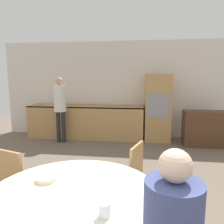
% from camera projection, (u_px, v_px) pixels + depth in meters
% --- Properties ---
extents(wall_back, '(6.87, 0.05, 2.60)m').
position_uv_depth(wall_back, '(125.00, 90.00, 6.00)').
color(wall_back, silver).
rests_on(wall_back, ground_plane).
extents(kitchen_counter, '(3.09, 0.60, 0.88)m').
position_uv_depth(kitchen_counter, '(86.00, 121.00, 5.93)').
color(kitchen_counter, tan).
rests_on(kitchen_counter, ground_plane).
extents(oven_unit, '(0.65, 0.59, 1.72)m').
position_uv_depth(oven_unit, '(158.00, 108.00, 5.62)').
color(oven_unit, tan).
rests_on(oven_unit, ground_plane).
extents(sideboard, '(0.97, 0.45, 0.85)m').
position_uv_depth(sideboard, '(204.00, 129.00, 5.22)').
color(sideboard, '#51331E').
rests_on(sideboard, ground_plane).
extents(dining_table, '(1.40, 1.40, 0.73)m').
position_uv_depth(dining_table, '(74.00, 215.00, 1.75)').
color(dining_table, '#51331E').
rests_on(dining_table, ground_plane).
extents(chair_far_left, '(0.50, 0.50, 0.88)m').
position_uv_depth(chair_far_left, '(2.00, 189.00, 2.23)').
color(chair_far_left, tan).
rests_on(chair_far_left, ground_plane).
extents(chair_far_right, '(0.51, 0.51, 0.88)m').
position_uv_depth(chair_far_right, '(128.00, 174.00, 2.57)').
color(chair_far_right, tan).
rests_on(chair_far_right, ground_plane).
extents(person_standing, '(0.30, 0.30, 1.63)m').
position_uv_depth(person_standing, '(60.00, 102.00, 5.42)').
color(person_standing, '#262628').
rests_on(person_standing, ground_plane).
extents(cup, '(0.08, 0.08, 0.10)m').
position_uv_depth(cup, '(104.00, 210.00, 1.42)').
color(cup, silver).
rests_on(cup, dining_table).
extents(bowl_near, '(0.18, 0.18, 0.04)m').
position_uv_depth(bowl_near, '(46.00, 179.00, 1.92)').
color(bowl_near, beige).
rests_on(bowl_near, dining_table).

